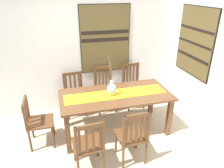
{
  "coord_description": "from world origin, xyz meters",
  "views": [
    {
      "loc": [
        -0.66,
        -2.43,
        2.46
      ],
      "look_at": [
        0.22,
        0.79,
        0.92
      ],
      "focal_mm": 33.9,
      "sensor_mm": 36.0,
      "label": 1
    }
  ],
  "objects": [
    {
      "name": "chair_3",
      "position": [
        0.29,
        -0.11,
        0.48
      ],
      "size": [
        0.43,
        0.43,
        0.93
      ],
      "color": "brown",
      "rests_on": "ground_plane"
    },
    {
      "name": "chair_0",
      "position": [
        0.26,
        1.55,
        0.48
      ],
      "size": [
        0.44,
        0.44,
        0.93
      ],
      "color": "brown",
      "rests_on": "ground_plane"
    },
    {
      "name": "ground_plane",
      "position": [
        0.0,
        0.0,
        -0.01
      ],
      "size": [
        6.4,
        6.4,
        0.03
      ],
      "primitive_type": "cube",
      "color": "beige"
    },
    {
      "name": "chair_5",
      "position": [
        -1.09,
        0.69,
        0.45
      ],
      "size": [
        0.43,
        0.43,
        0.86
      ],
      "color": "brown",
      "rests_on": "ground_plane"
    },
    {
      "name": "painting_on_side_wall",
      "position": [
        1.79,
        0.83,
        1.56
      ],
      "size": [
        0.05,
        1.0,
        1.23
      ],
      "color": "black"
    },
    {
      "name": "wall_back",
      "position": [
        0.0,
        1.86,
        1.35
      ],
      "size": [
        6.4,
        0.12,
        2.7
      ],
      "primitive_type": "cube",
      "color": "silver",
      "rests_on": "ground_plane"
    },
    {
      "name": "centerpiece_vase",
      "position": [
        0.19,
        0.69,
        0.89
      ],
      "size": [
        0.16,
        0.24,
        0.71
      ],
      "color": "silver",
      "rests_on": "dining_table"
    },
    {
      "name": "chair_4",
      "position": [
        0.89,
        1.54,
        0.49
      ],
      "size": [
        0.45,
        0.45,
        0.95
      ],
      "color": "brown",
      "rests_on": "ground_plane"
    },
    {
      "name": "painting_on_back_wall",
      "position": [
        0.35,
        1.79,
        1.48
      ],
      "size": [
        1.05,
        0.05,
        1.38
      ],
      "color": "black"
    },
    {
      "name": "chair_1",
      "position": [
        -0.36,
        -0.11,
        0.47
      ],
      "size": [
        0.44,
        0.44,
        0.89
      ],
      "color": "brown",
      "rests_on": "ground_plane"
    },
    {
      "name": "chair_2",
      "position": [
        -0.38,
        1.54,
        0.46
      ],
      "size": [
        0.45,
        0.45,
        0.87
      ],
      "color": "brown",
      "rests_on": "ground_plane"
    },
    {
      "name": "dining_table",
      "position": [
        0.26,
        0.71,
        0.65
      ],
      "size": [
        1.93,
        0.91,
        0.76
      ],
      "color": "brown",
      "rests_on": "ground_plane"
    },
    {
      "name": "table_runner",
      "position": [
        0.26,
        0.71,
        0.76
      ],
      "size": [
        1.77,
        0.36,
        0.01
      ],
      "primitive_type": "cube",
      "color": "gold",
      "rests_on": "dining_table"
    }
  ]
}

